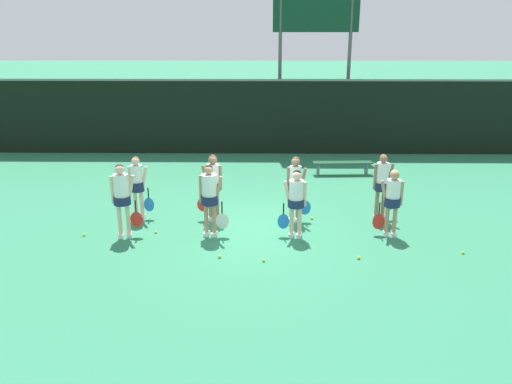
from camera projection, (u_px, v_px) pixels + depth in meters
The scene contains 19 objects.
ground_plane at pixel (256, 227), 12.60m from camera, with size 140.00×140.00×0.00m, color #2D7F56.
fence_windscreen at pixel (259, 117), 19.61m from camera, with size 60.00×0.08×2.94m.
scoreboard at pixel (316, 26), 19.31m from camera, with size 3.33×0.15×6.28m.
bench_courtside at pixel (342, 164), 17.05m from camera, with size 2.04×0.45×0.44m.
player_0 at pixel (122, 194), 11.69m from camera, with size 0.68×0.40×1.81m.
player_1 at pixel (210, 194), 11.78m from camera, with size 0.70×0.41×1.76m.
player_2 at pixel (296, 197), 11.74m from camera, with size 0.67×0.40×1.66m.
player_3 at pixel (392, 197), 11.82m from camera, with size 0.66×0.38×1.64m.
player_4 at pixel (137, 183), 12.88m from camera, with size 0.62×0.35×1.67m.
player_5 at pixel (213, 182), 12.77m from camera, with size 0.66×0.36×1.75m.
player_6 at pixel (296, 183), 12.73m from camera, with size 0.63×0.34×1.71m.
player_7 at pixel (382, 182), 12.80m from camera, with size 0.65×0.36×1.75m.
tennis_ball_0 at pixel (84, 235), 12.04m from camera, with size 0.07×0.07×0.07m, color #CCE033.
tennis_ball_1 at pixel (220, 256), 10.89m from camera, with size 0.07×0.07×0.07m, color #CCE033.
tennis_ball_2 at pixel (463, 253), 11.09m from camera, with size 0.06×0.06×0.06m, color #CCE033.
tennis_ball_3 at pixel (312, 218), 13.10m from camera, with size 0.07×0.07×0.07m, color #CCE033.
tennis_ball_4 at pixel (359, 258), 10.83m from camera, with size 0.07×0.07×0.07m, color #CCE033.
tennis_ball_5 at pixel (156, 232), 12.21m from camera, with size 0.07×0.07×0.07m, color #CCE033.
tennis_ball_6 at pixel (264, 260), 10.72m from camera, with size 0.07×0.07×0.07m, color #CCE033.
Camera 1 is at (0.16, -11.70, 4.76)m, focal length 35.00 mm.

